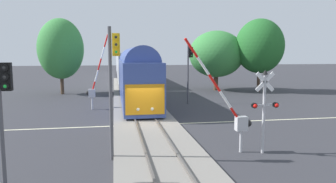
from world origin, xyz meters
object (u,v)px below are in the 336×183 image
(crossing_gate_near, at_px, (236,115))
(traffic_signal_median, at_px, (113,72))
(maple_right_background, at_px, (260,46))
(oak_behind_train, at_px, (61,49))
(oak_far_right, at_px, (216,54))
(crossing_signal_mast, at_px, (264,103))
(commuter_train, at_px, (127,66))
(traffic_signal_near_left, at_px, (4,99))
(traffic_signal_far_side, at_px, (189,64))
(crossing_gate_far, at_px, (93,86))

(crossing_gate_near, height_order, traffic_signal_median, traffic_signal_median)
(maple_right_background, xyz_separation_m, oak_behind_train, (-24.47, 1.59, -0.38))
(oak_far_right, bearing_deg, oak_behind_train, -177.78)
(crossing_signal_mast, xyz_separation_m, oak_behind_train, (-13.36, 25.34, 2.91))
(traffic_signal_median, xyz_separation_m, oak_far_right, (13.39, 25.84, 0.74))
(commuter_train, xyz_separation_m, traffic_signal_median, (-2.14, -39.63, 1.33))
(traffic_signal_near_left, distance_m, traffic_signal_far_side, 20.94)
(traffic_signal_near_left, bearing_deg, crossing_signal_mast, 11.13)
(crossing_gate_near, relative_size, oak_far_right, 0.71)
(commuter_train, distance_m, crossing_gate_far, 26.24)
(crossing_gate_near, xyz_separation_m, oak_behind_train, (-12.04, 24.99, 3.51))
(traffic_signal_far_side, bearing_deg, traffic_signal_near_left, -121.89)
(traffic_signal_median, relative_size, oak_far_right, 0.77)
(traffic_signal_far_side, distance_m, oak_far_right, 12.22)
(traffic_signal_far_side, relative_size, traffic_signal_median, 0.95)
(maple_right_background, relative_size, oak_behind_train, 1.03)
(crossing_gate_near, xyz_separation_m, traffic_signal_near_left, (-9.72, -2.53, 1.36))
(maple_right_background, bearing_deg, traffic_signal_median, -127.91)
(traffic_signal_near_left, height_order, maple_right_background, maple_right_background)
(traffic_signal_median, relative_size, maple_right_background, 0.66)
(crossing_gate_near, xyz_separation_m, crossing_signal_mast, (1.32, -0.36, 0.60))
(traffic_signal_median, bearing_deg, crossing_gate_near, 0.95)
(crossing_gate_near, relative_size, crossing_signal_mast, 1.36)
(traffic_signal_near_left, height_order, oak_far_right, oak_far_right)
(traffic_signal_far_side, bearing_deg, crossing_signal_mast, -90.07)
(traffic_signal_far_side, distance_m, oak_behind_train, 16.62)
(commuter_train, bearing_deg, oak_far_right, -50.78)
(traffic_signal_far_side, bearing_deg, crossing_gate_far, -169.55)
(crossing_gate_far, distance_m, oak_behind_train, 12.67)
(commuter_train, height_order, crossing_signal_mast, commuter_train)
(crossing_gate_near, distance_m, oak_far_right, 26.97)
(crossing_gate_near, height_order, maple_right_background, maple_right_background)
(traffic_signal_near_left, bearing_deg, oak_behind_train, 94.82)
(maple_right_background, bearing_deg, commuter_train, 135.05)
(maple_right_background, height_order, oak_behind_train, maple_right_background)
(oak_behind_train, bearing_deg, commuter_train, 60.27)
(crossing_gate_far, distance_m, maple_right_background, 22.65)
(traffic_signal_far_side, bearing_deg, commuter_train, 101.80)
(traffic_signal_far_side, relative_size, oak_far_right, 0.74)
(crossing_gate_far, bearing_deg, oak_behind_train, 111.08)
(crossing_gate_far, xyz_separation_m, oak_far_right, (15.16, 12.16, 2.74))
(traffic_signal_near_left, bearing_deg, crossing_gate_far, 82.67)
(crossing_gate_far, height_order, traffic_signal_far_side, crossing_gate_far)
(traffic_signal_near_left, height_order, traffic_signal_median, traffic_signal_median)
(crossing_gate_far, relative_size, traffic_signal_far_side, 1.12)
(traffic_signal_median, bearing_deg, oak_behind_train, 103.81)
(oak_behind_train, relative_size, oak_far_right, 1.15)
(traffic_signal_median, distance_m, oak_far_right, 29.11)
(commuter_train, bearing_deg, traffic_signal_near_left, -98.10)
(traffic_signal_near_left, relative_size, oak_behind_train, 0.54)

